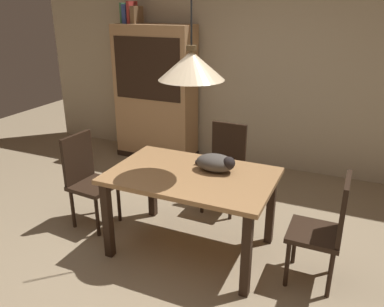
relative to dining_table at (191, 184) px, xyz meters
name	(u,v)px	position (x,y,z in m)	size (l,w,h in m)	color
ground	(158,269)	(-0.14, -0.40, -0.65)	(10.00, 10.00, 0.00)	#998466
back_wall	(252,57)	(-0.14, 2.25, 0.80)	(6.40, 0.10, 2.90)	beige
dining_table	(191,184)	(0.00, 0.00, 0.00)	(1.40, 0.90, 0.75)	#A87A4C
chair_left_side	(87,176)	(-1.13, 0.01, -0.14)	(0.43, 0.43, 0.93)	black
chair_right_side	(326,227)	(1.13, 0.00, -0.14)	(0.40, 0.40, 0.93)	black
chair_far_back	(225,163)	(0.00, 0.88, -0.14)	(0.41, 0.41, 0.93)	black
cat_sleeping	(216,163)	(0.17, 0.14, 0.18)	(0.39, 0.23, 0.16)	#4C4742
pendant_lamp	(191,65)	(0.00, 0.00, 1.01)	(0.52, 0.52, 1.30)	beige
hutch_bookcase	(156,96)	(-1.40, 1.92, 0.24)	(1.12, 0.45, 1.85)	tan
book_green_slim	(125,13)	(-1.83, 1.92, 1.33)	(0.03, 0.20, 0.26)	#427A4C
book_blue_wide	(128,14)	(-1.78, 1.92, 1.32)	(0.06, 0.24, 0.24)	#384C93
book_red_tall	(132,12)	(-1.71, 1.92, 1.34)	(0.04, 0.22, 0.28)	#B73833
book_brown_thick	(137,15)	(-1.65, 1.92, 1.31)	(0.06, 0.24, 0.22)	brown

